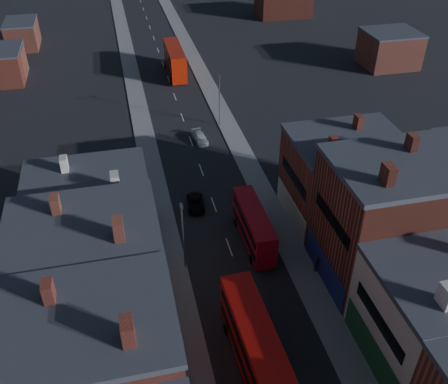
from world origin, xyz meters
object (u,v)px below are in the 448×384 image
bus_1 (254,226)px  ped_3 (316,264)px  car_2 (196,203)px  bus_2 (175,60)px  bus_0 (255,345)px  car_3 (200,138)px

bus_1 → ped_3: bearing=-50.6°
bus_1 → car_2: bearing=122.4°
bus_1 → bus_2: (-1.14, 49.67, 0.52)m
bus_2 → bus_0: bearing=-92.2°
ped_3 → bus_1: bearing=60.6°
bus_1 → ped_3: (4.93, -5.90, -1.23)m
car_2 → car_3: size_ratio=1.01×
bus_0 → car_2: (-0.72, 23.07, -2.18)m
car_3 → ped_3: size_ratio=2.23×
ped_3 → car_2: bearing=56.8°
bus_2 → car_3: size_ratio=2.89×
bus_1 → car_2: (-5.00, 7.74, -1.69)m
bus_0 → bus_1: bus_0 is taller
bus_1 → car_2: bus_1 is taller
bus_0 → ped_3: size_ratio=6.37×
car_2 → ped_3: ped_3 is taller
bus_0 → car_2: 23.18m
car_2 → bus_0: bearing=-82.8°
car_3 → bus_0: bearing=-100.7°
bus_1 → car_3: (-1.46, 23.40, -1.68)m
bus_2 → car_3: bus_2 is taller
car_2 → car_3: car_3 is taller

